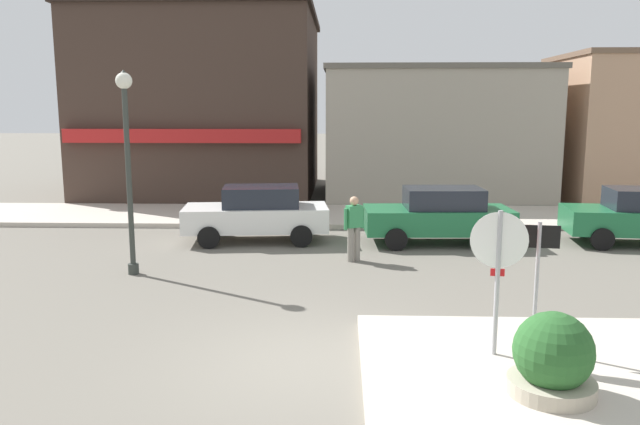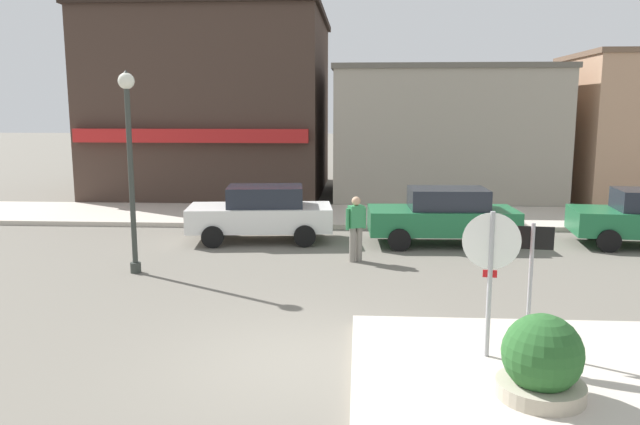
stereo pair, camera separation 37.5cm
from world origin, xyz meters
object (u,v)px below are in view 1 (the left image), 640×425
(pedestrian_crossing_near, at_px, (354,226))
(one_way_sign, at_px, (537,273))
(lamp_post, at_px, (127,143))
(parked_car_second, at_px, (439,215))
(planter, at_px, (552,363))
(stop_sign, at_px, (498,264))
(parked_car_nearest, at_px, (257,213))

(pedestrian_crossing_near, bearing_deg, one_way_sign, -66.49)
(lamp_post, bearing_deg, parked_car_second, 25.06)
(planter, bearing_deg, lamp_post, 140.64)
(parked_car_second, bearing_deg, one_way_sign, -88.56)
(one_way_sign, xyz_separation_m, parked_car_second, (-0.20, 8.02, -0.52))
(stop_sign, bearing_deg, parked_car_nearest, 118.91)
(one_way_sign, distance_m, lamp_post, 9.02)
(stop_sign, bearing_deg, lamp_post, 145.65)
(parked_car_second, bearing_deg, stop_sign, -92.98)
(stop_sign, distance_m, lamp_post, 8.58)
(parked_car_second, bearing_deg, lamp_post, -154.94)
(one_way_sign, xyz_separation_m, planter, (-0.22, -1.50, -0.77))
(planter, relative_size, pedestrian_crossing_near, 0.76)
(one_way_sign, relative_size, pedestrian_crossing_near, 1.30)
(lamp_post, distance_m, parked_car_nearest, 4.81)
(lamp_post, distance_m, parked_car_second, 8.46)
(planter, relative_size, lamp_post, 0.27)
(planter, bearing_deg, parked_car_nearest, 117.52)
(planter, height_order, parked_car_second, parked_car_second)
(parked_car_nearest, bearing_deg, pedestrian_crossing_near, -39.80)
(stop_sign, relative_size, planter, 1.88)
(planter, xyz_separation_m, parked_car_nearest, (-5.04, 9.67, 0.25))
(lamp_post, height_order, parked_car_second, lamp_post)
(stop_sign, relative_size, parked_car_second, 0.57)
(parked_car_nearest, bearing_deg, parked_car_second, -1.64)
(one_way_sign, bearing_deg, parked_car_nearest, 122.77)
(lamp_post, height_order, parked_car_nearest, lamp_post)
(planter, xyz_separation_m, parked_car_second, (0.02, 9.53, 0.25))
(stop_sign, relative_size, lamp_post, 0.51)
(parked_car_second, xyz_separation_m, pedestrian_crossing_near, (-2.38, -2.08, 0.06))
(stop_sign, bearing_deg, one_way_sign, 18.53)
(lamp_post, bearing_deg, planter, -39.36)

